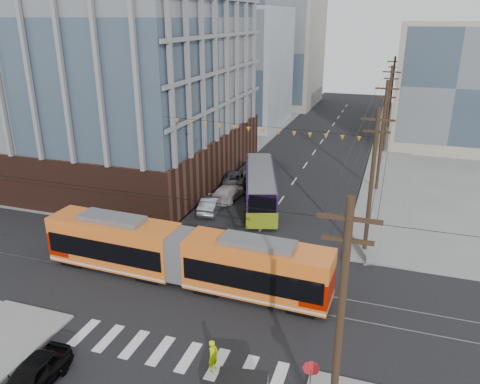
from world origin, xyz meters
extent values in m
plane|color=slate|center=(0.00, 0.00, 0.00)|extent=(160.00, 160.00, 0.00)
cube|color=#381E16|center=(-22.00, 23.00, 14.30)|extent=(30.00, 25.00, 28.60)
cube|color=#8C99A5|center=(-17.00, 52.00, 9.00)|extent=(18.00, 16.00, 18.00)
cube|color=gray|center=(16.00, 48.00, 8.00)|extent=(14.00, 14.00, 16.00)
cube|color=gray|center=(-14.00, 72.00, 10.00)|extent=(16.00, 18.00, 20.00)
cube|color=#8C99A5|center=(18.00, 68.00, 7.00)|extent=(16.00, 16.00, 14.00)
cylinder|color=black|center=(8.50, -6.00, 5.50)|extent=(0.30, 0.30, 11.00)
cylinder|color=black|center=(8.50, 56.00, 5.50)|extent=(0.30, 0.30, 11.00)
imported|color=black|center=(-5.24, -7.31, 0.74)|extent=(1.82, 4.40, 1.49)
imported|color=#8E949D|center=(-5.32, 15.45, 0.72)|extent=(2.03, 4.53, 1.45)
imported|color=beige|center=(-4.92, 18.64, 0.71)|extent=(2.31, 5.04, 1.43)
imported|color=#494A52|center=(-5.79, 23.05, 0.73)|extent=(3.90, 5.74, 1.46)
imported|color=#BCEA03|center=(2.37, -3.44, 0.87)|extent=(0.54, 0.71, 1.74)
cube|color=gray|center=(8.30, 11.50, 0.36)|extent=(2.13, 3.65, 0.72)
camera|label=1|loc=(9.60, -20.76, 16.54)|focal=35.00mm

